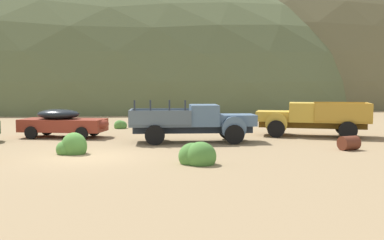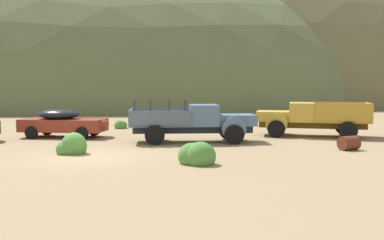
% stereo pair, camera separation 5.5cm
% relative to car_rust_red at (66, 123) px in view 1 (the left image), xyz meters
% --- Properties ---
extents(ground_plane, '(300.00, 300.00, 0.00)m').
position_rel_car_rust_red_xyz_m(ground_plane, '(3.28, -6.22, -0.82)').
color(ground_plane, '#937A56').
extents(hill_far_right, '(118.89, 80.55, 48.48)m').
position_rel_car_rust_red_xyz_m(hill_far_right, '(-19.44, 54.87, -0.82)').
color(hill_far_right, '#56603D').
rests_on(hill_far_right, ground).
extents(hill_distant, '(89.43, 55.02, 51.62)m').
position_rel_car_rust_red_xyz_m(hill_distant, '(21.95, 54.07, -0.82)').
color(hill_distant, brown).
rests_on(hill_distant, ground).
extents(car_rust_red, '(4.91, 2.21, 1.57)m').
position_rel_car_rust_red_xyz_m(car_rust_red, '(0.00, 0.00, 0.00)').
color(car_rust_red, maroon).
rests_on(car_rust_red, ground).
extents(truck_chalk_blue, '(6.49, 2.96, 2.16)m').
position_rel_car_rust_red_xyz_m(truck_chalk_blue, '(7.56, -1.38, 0.18)').
color(truck_chalk_blue, '#262D39').
rests_on(truck_chalk_blue, ground).
extents(truck_faded_yellow, '(6.36, 3.26, 1.91)m').
position_rel_car_rust_red_xyz_m(truck_faded_yellow, '(13.23, 1.60, 0.20)').
color(truck_faded_yellow, brown).
rests_on(truck_faded_yellow, ground).
extents(oil_drum_spare, '(1.03, 0.94, 0.63)m').
position_rel_car_rust_red_xyz_m(oil_drum_spare, '(14.21, -3.66, -0.50)').
color(oil_drum_spare, '#5B2819').
rests_on(oil_drum_spare, ground).
extents(bush_between_trucks, '(0.86, 0.86, 0.72)m').
position_rel_car_rust_red_xyz_m(bush_between_trucks, '(1.81, 5.09, -0.63)').
color(bush_between_trucks, '#4C8438').
rests_on(bush_between_trucks, ground).
extents(bush_lone_scrub, '(1.27, 0.99, 1.16)m').
position_rel_car_rust_red_xyz_m(bush_lone_scrub, '(2.34, -5.59, -0.55)').
color(bush_lone_scrub, '#4C8438').
rests_on(bush_lone_scrub, ground).
extents(bush_front_right, '(1.39, 1.12, 1.07)m').
position_rel_car_rust_red_xyz_m(bush_front_right, '(7.71, -7.52, -0.55)').
color(bush_front_right, '#4C8438').
rests_on(bush_front_right, ground).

